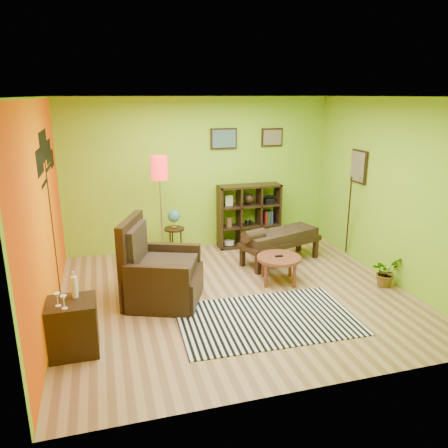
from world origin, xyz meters
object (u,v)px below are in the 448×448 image
object	(u,v)px
coffee_table	(279,260)
side_cabinet	(73,327)
floor_lamp	(160,178)
globe_table	(174,221)
armchair	(159,276)
potted_plant	(385,275)
bench	(279,238)
cube_shelf	(250,216)

from	to	relation	value
coffee_table	side_cabinet	size ratio (longest dim) A/B	0.72
floor_lamp	globe_table	bearing A→B (deg)	52.22
armchair	potted_plant	world-z (taller)	armchair
coffee_table	armchair	world-z (taller)	armchair
bench	side_cabinet	bearing A→B (deg)	-149.42
armchair	cube_shelf	distance (m)	2.77
side_cabinet	armchair	bearing A→B (deg)	43.41
side_cabinet	floor_lamp	distance (m)	2.99
cube_shelf	floor_lamp	bearing A→B (deg)	-162.46
coffee_table	cube_shelf	size ratio (longest dim) A/B	0.57
side_cabinet	bench	distance (m)	3.84
globe_table	bench	distance (m)	1.87
side_cabinet	potted_plant	world-z (taller)	side_cabinet
bench	coffee_table	bearing A→B (deg)	-112.20
floor_lamp	cube_shelf	size ratio (longest dim) A/B	1.56
side_cabinet	floor_lamp	bearing A→B (deg)	60.45
coffee_table	floor_lamp	size ratio (longest dim) A/B	0.36
armchair	side_cabinet	xyz separation A→B (m)	(-1.11, -1.05, -0.05)
floor_lamp	cube_shelf	xyz separation A→B (m)	(1.76, 0.56, -0.92)
coffee_table	bench	distance (m)	0.84
armchair	cube_shelf	world-z (taller)	armchair
coffee_table	globe_table	xyz separation A→B (m)	(-1.37, 1.55, 0.30)
coffee_table	globe_table	bearing A→B (deg)	131.50
armchair	globe_table	distance (m)	1.78
armchair	floor_lamp	distance (m)	1.78
coffee_table	cube_shelf	world-z (taller)	cube_shelf
coffee_table	floor_lamp	xyz separation A→B (m)	(-1.64, 1.21, 1.16)
side_cabinet	cube_shelf	distance (m)	4.29
armchair	globe_table	bearing A→B (deg)	73.09
armchair	potted_plant	distance (m)	3.43
coffee_table	bench	size ratio (longest dim) A/B	0.43
armchair	globe_table	xyz separation A→B (m)	(0.51, 1.68, 0.30)
armchair	cube_shelf	size ratio (longest dim) A/B	1.06
bench	cube_shelf	bearing A→B (deg)	100.90
potted_plant	globe_table	bearing A→B (deg)	143.54
bench	potted_plant	world-z (taller)	bench
coffee_table	floor_lamp	world-z (taller)	floor_lamp
cube_shelf	potted_plant	xyz separation A→B (m)	(1.39, -2.35, -0.42)
side_cabinet	bench	size ratio (longest dim) A/B	0.60
floor_lamp	globe_table	world-z (taller)	floor_lamp
floor_lamp	cube_shelf	distance (m)	2.07
globe_table	armchair	bearing A→B (deg)	-106.91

